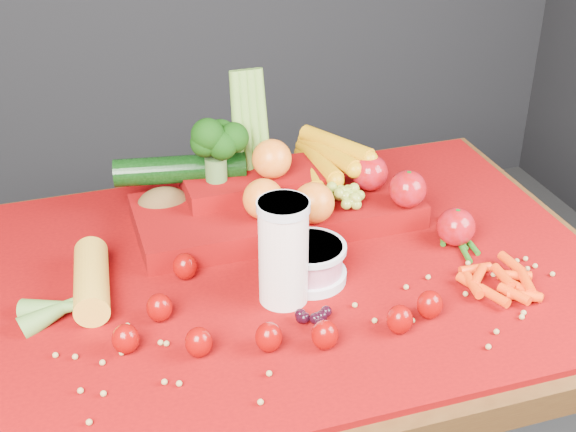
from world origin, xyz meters
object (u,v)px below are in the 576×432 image
object	(u,v)px
table	(291,316)
produce_mound	(282,191)
milk_glass	(283,248)
yogurt_bowl	(310,261)

from	to	relation	value
table	produce_mound	size ratio (longest dim) A/B	1.84
milk_glass	yogurt_bowl	size ratio (longest dim) A/B	1.47
milk_glass	yogurt_bowl	xyz separation A→B (m)	(0.06, 0.04, -0.06)
milk_glass	produce_mound	bearing A→B (deg)	73.16
milk_glass	yogurt_bowl	world-z (taller)	milk_glass
yogurt_bowl	milk_glass	bearing A→B (deg)	-146.63
table	yogurt_bowl	distance (m)	0.15
table	yogurt_bowl	world-z (taller)	yogurt_bowl
milk_glass	produce_mound	world-z (taller)	produce_mound
table	yogurt_bowl	xyz separation A→B (m)	(0.02, -0.05, 0.14)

